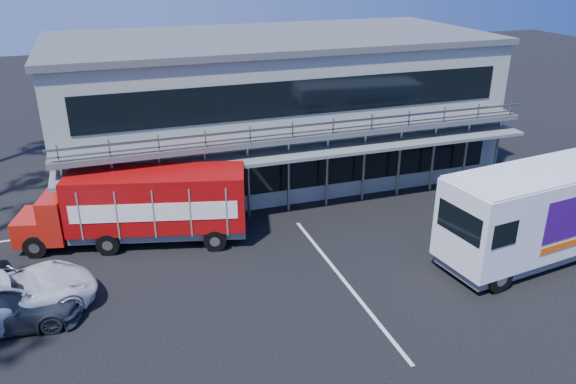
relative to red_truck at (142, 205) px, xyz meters
name	(u,v)px	position (x,y,z in m)	size (l,w,h in m)	color
ground	(324,339)	(4.62, -8.43, -1.70)	(120.00, 120.00, 0.00)	black
building	(272,105)	(7.62, 6.51, 1.96)	(22.40, 12.00, 7.30)	#969B8E
red_truck	(142,205)	(0.00, 0.00, 0.00)	(9.45, 4.35, 3.10)	#B2170E
white_van	(536,214)	(14.11, -6.43, 0.31)	(7.99, 3.58, 3.77)	white
parked_car_c	(4,298)	(-4.88, -4.03, -0.89)	(2.69, 5.84, 1.62)	white
parked_car_d	(3,308)	(-4.88, -4.43, -1.01)	(1.92, 4.73, 1.37)	#2E363E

